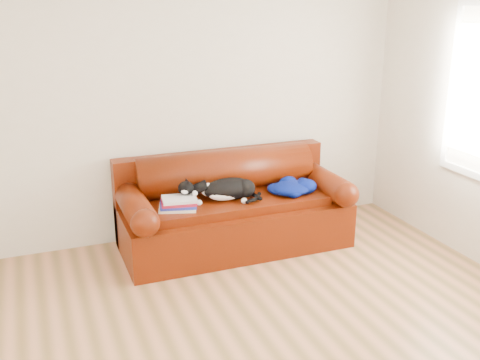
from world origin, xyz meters
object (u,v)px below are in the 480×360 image
object	(u,v)px
sofa_base	(234,223)
cat	(228,190)
blanket	(292,187)
book_stack	(178,203)

from	to	relation	value
sofa_base	cat	world-z (taller)	cat
blanket	sofa_base	bearing A→B (deg)	168.40
blanket	cat	bearing A→B (deg)	174.82
blanket	book_stack	bearing A→B (deg)	-179.65
sofa_base	cat	bearing A→B (deg)	-146.95
sofa_base	blanket	distance (m)	0.64
sofa_base	cat	distance (m)	0.37
book_stack	cat	bearing A→B (deg)	7.44
cat	book_stack	bearing A→B (deg)	-153.10
cat	blanket	world-z (taller)	cat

